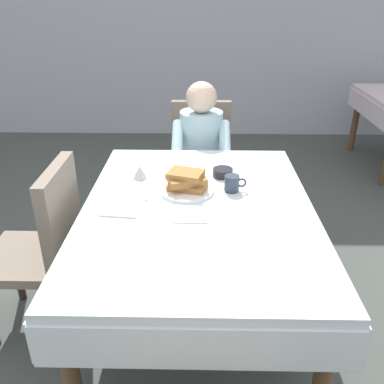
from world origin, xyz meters
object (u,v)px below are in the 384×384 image
object	(u,v)px
plate_breakfast	(187,190)
breakfast_stack	(187,180)
dining_table_main	(198,222)
chair_left_side	(45,241)
cup_coffee	(232,183)
chair_diner	(201,157)
diner_person	(201,147)
knife_right_of_plate	(224,193)
bowl_butter	(223,173)
fork_left_of_plate	(149,192)
spoon_near_edge	(191,223)
syrup_pitcher	(140,172)

from	to	relation	value
plate_breakfast	breakfast_stack	bearing A→B (deg)	96.62
dining_table_main	chair_left_side	bearing A→B (deg)	180.00
cup_coffee	chair_diner	bearing A→B (deg)	98.99
chair_diner	breakfast_stack	xyz separation A→B (m)	(-0.07, -1.01, 0.27)
chair_diner	cup_coffee	size ratio (longest dim) A/B	8.23
diner_person	knife_right_of_plate	bearing A→B (deg)	97.54
chair_left_side	knife_right_of_plate	distance (m)	0.94
knife_right_of_plate	chair_left_side	bearing A→B (deg)	93.89
bowl_butter	fork_left_of_plate	bearing A→B (deg)	-150.98
chair_left_side	spoon_near_edge	world-z (taller)	chair_left_side
dining_table_main	plate_breakfast	distance (m)	0.19
diner_person	syrup_pitcher	world-z (taller)	diner_person
syrup_pitcher	knife_right_of_plate	size ratio (longest dim) A/B	0.40
chair_left_side	fork_left_of_plate	bearing A→B (deg)	-75.55
dining_table_main	cup_coffee	size ratio (longest dim) A/B	13.49
knife_right_of_plate	syrup_pitcher	bearing A→B (deg)	64.05
chair_left_side	spoon_near_edge	size ratio (longest dim) A/B	6.20
chair_diner	spoon_near_edge	bearing A→B (deg)	88.07
cup_coffee	dining_table_main	bearing A→B (deg)	-136.52
breakfast_stack	syrup_pitcher	size ratio (longest dim) A/B	2.72
cup_coffee	fork_left_of_plate	world-z (taller)	cup_coffee
dining_table_main	syrup_pitcher	world-z (taller)	syrup_pitcher
fork_left_of_plate	knife_right_of_plate	xyz separation A→B (m)	(0.38, 0.00, 0.00)
dining_table_main	diner_person	bearing A→B (deg)	89.16
cup_coffee	syrup_pitcher	bearing A→B (deg)	163.52
diner_person	fork_left_of_plate	xyz separation A→B (m)	(-0.26, -0.88, 0.07)
chair_diner	fork_left_of_plate	bearing A→B (deg)	75.71
plate_breakfast	chair_diner	bearing A→B (deg)	85.85
bowl_butter	syrup_pitcher	size ratio (longest dim) A/B	1.38
plate_breakfast	syrup_pitcher	xyz separation A→B (m)	(-0.26, 0.16, 0.03)
fork_left_of_plate	dining_table_main	bearing A→B (deg)	-114.53
plate_breakfast	fork_left_of_plate	xyz separation A→B (m)	(-0.19, -0.02, -0.01)
knife_right_of_plate	breakfast_stack	bearing A→B (deg)	78.20
fork_left_of_plate	plate_breakfast	bearing A→B (deg)	-80.13
breakfast_stack	cup_coffee	distance (m)	0.23
cup_coffee	syrup_pitcher	xyz separation A→B (m)	(-0.49, 0.15, -0.01)
plate_breakfast	bowl_butter	size ratio (longest dim) A/B	2.55
cup_coffee	chair_left_side	bearing A→B (deg)	-170.10
chair_diner	chair_left_side	size ratio (longest dim) A/B	1.00
chair_left_side	breakfast_stack	distance (m)	0.78
chair_left_side	fork_left_of_plate	world-z (taller)	chair_left_side
breakfast_stack	cup_coffee	xyz separation A→B (m)	(0.23, 0.01, -0.02)
diner_person	spoon_near_edge	distance (m)	1.18
chair_diner	chair_left_side	bearing A→B (deg)	56.12
bowl_butter	knife_right_of_plate	world-z (taller)	bowl_butter
syrup_pitcher	spoon_near_edge	size ratio (longest dim) A/B	0.53
bowl_butter	syrup_pitcher	xyz separation A→B (m)	(-0.45, -0.04, 0.02)
fork_left_of_plate	knife_right_of_plate	distance (m)	0.38
spoon_near_edge	dining_table_main	bearing A→B (deg)	78.25
plate_breakfast	cup_coffee	world-z (taller)	cup_coffee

